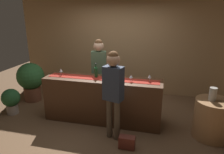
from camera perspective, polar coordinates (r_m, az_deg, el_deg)
ground_plane at (r=4.65m, az=-2.50°, el=-11.67°), size 10.00×10.00×0.00m
back_wall at (r=5.96m, az=2.45°, el=9.63°), size 6.00×0.12×2.90m
bar_counter at (r=4.44m, az=-2.58°, el=-6.30°), size 2.46×0.60×0.95m
counter_runner_cloth at (r=4.27m, az=-2.67°, el=-0.41°), size 2.33×0.28×0.01m
wine_bottle_green at (r=4.33m, az=-4.45°, el=1.34°), size 0.07×0.07×0.30m
wine_bottle_amber at (r=4.19m, az=-1.90°, el=0.85°), size 0.07×0.07×0.30m
wine_bottle_clear at (r=4.11m, az=2.60°, el=0.51°), size 0.07×0.07×0.30m
wine_glass_near_customer at (r=4.59m, az=-13.94°, el=1.72°), size 0.07×0.07×0.14m
wine_glass_mid_counter at (r=4.06m, az=5.30°, el=0.12°), size 0.07×0.07×0.14m
wine_glass_far_end at (r=4.11m, az=10.36°, el=0.12°), size 0.07×0.07×0.14m
bartender at (r=4.85m, az=-3.60°, el=2.80°), size 0.37×0.27×1.68m
customer_sipping at (r=3.61m, az=0.33°, el=-2.75°), size 0.38×0.29×1.65m
round_side_table at (r=4.33m, az=26.02°, el=-10.36°), size 0.68×0.68×0.74m
vase_on_side_table at (r=4.13m, az=26.07°, el=-4.25°), size 0.13×0.13×0.24m
potted_plant_tall at (r=5.80m, az=-21.48°, el=-0.56°), size 0.70×0.70×1.02m
potted_plant_small at (r=5.29m, az=-26.10°, el=-5.63°), size 0.41×0.41×0.60m
handbag at (r=3.76m, az=4.13°, el=-17.52°), size 0.28×0.14×0.22m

